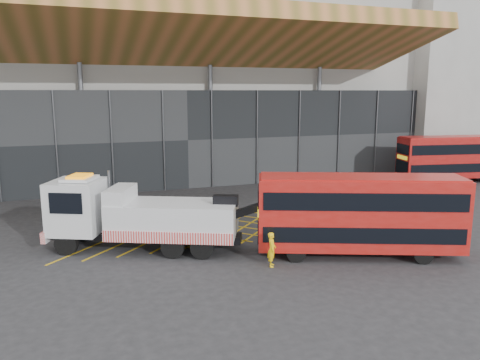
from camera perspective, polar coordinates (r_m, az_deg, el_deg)
name	(u,v)px	position (r m, az deg, el deg)	size (l,w,h in m)	color
ground_plane	(201,228)	(27.81, -4.82, -5.80)	(120.00, 120.00, 0.00)	#272729
road_markings	(251,222)	(28.75, 1.38, -5.19)	(23.16, 7.16, 0.01)	gold
construction_building	(168,80)	(45.05, -8.73, 12.00)	(55.00, 23.97, 18.00)	gray
east_building	(445,72)	(57.02, 23.74, 11.98)	(15.00, 12.00, 20.00)	gray
recovery_truck	(136,215)	(24.08, -12.51, -4.22)	(10.70, 6.34, 3.87)	black
bus_towed	(359,212)	(23.23, 14.35, -3.82)	(9.83, 5.70, 3.96)	#AD140F
bus_second	(454,157)	(45.37, 24.68, 2.61)	(10.19, 3.99, 4.05)	#9E0F0C
worker	(272,249)	(21.63, 3.89, -8.44)	(0.59, 0.39, 1.61)	yellow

